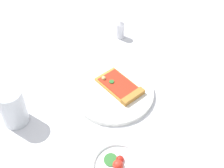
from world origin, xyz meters
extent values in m
plane|color=silver|center=(0.00, 0.00, 0.00)|extent=(2.40, 2.40, 0.00)
cylinder|color=silver|center=(0.00, -0.03, 0.01)|extent=(0.25, 0.25, 0.01)
cube|color=gold|center=(-0.02, -0.05, 0.02)|extent=(0.16, 0.15, 0.01)
cube|color=#B77A33|center=(-0.06, -0.01, 0.02)|extent=(0.07, 0.07, 0.02)
cube|color=#B22D19|center=(-0.02, -0.05, 0.02)|extent=(0.14, 0.13, 0.00)
cylinder|color=#2D722D|center=(0.01, -0.06, 0.03)|extent=(0.02, 0.02, 0.00)
sphere|color=#F2D87F|center=(0.03, -0.07, 0.03)|extent=(0.01, 0.01, 0.01)
torus|color=white|center=(-0.05, 0.24, 0.06)|extent=(0.12, 0.12, 0.01)
sphere|color=red|center=(-0.05, 0.22, 0.06)|extent=(0.02, 0.02, 0.02)
sphere|color=red|center=(-0.05, 0.24, 0.06)|extent=(0.02, 0.02, 0.02)
cylinder|color=#2D722D|center=(-0.03, 0.23, 0.06)|extent=(0.04, 0.04, 0.01)
cylinder|color=silver|center=(0.26, 0.10, 0.06)|extent=(0.07, 0.07, 0.11)
cylinder|color=black|center=(0.26, 0.10, 0.05)|extent=(0.06, 0.06, 0.09)
cube|color=white|center=(0.25, 0.11, 0.08)|extent=(0.02, 0.02, 0.02)
cube|color=white|center=(0.24, 0.10, 0.08)|extent=(0.03, 0.03, 0.02)
cube|color=white|center=(-0.20, -0.22, 0.00)|extent=(0.15, 0.16, 0.00)
cylinder|color=silver|center=(0.01, -0.32, 0.03)|extent=(0.03, 0.03, 0.06)
cone|color=silver|center=(0.01, -0.32, 0.06)|extent=(0.03, 0.03, 0.01)
camera|label=1|loc=(-0.08, 0.60, 0.70)|focal=49.73mm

